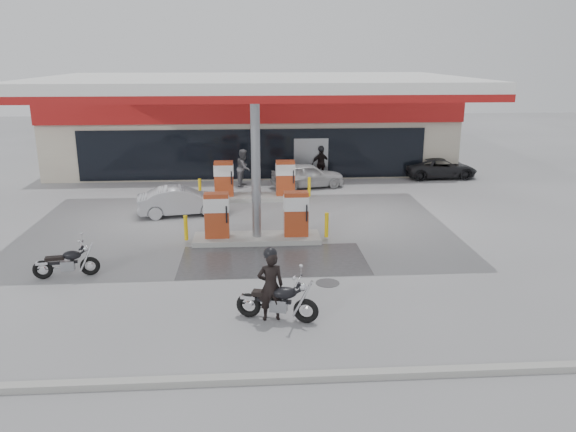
# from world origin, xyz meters

# --- Properties ---
(ground) EXTENTS (90.00, 90.00, 0.00)m
(ground) POSITION_xyz_m (0.00, 0.00, 0.00)
(ground) COLOR gray
(ground) RESTS_ON ground
(wet_patch) EXTENTS (6.00, 3.00, 0.00)m
(wet_patch) POSITION_xyz_m (0.50, 0.00, 0.00)
(wet_patch) COLOR #4C4C4F
(wet_patch) RESTS_ON ground
(drain_cover) EXTENTS (0.70, 0.70, 0.01)m
(drain_cover) POSITION_xyz_m (2.00, -2.00, 0.00)
(drain_cover) COLOR #38383A
(drain_cover) RESTS_ON ground
(kerb) EXTENTS (28.00, 0.25, 0.15)m
(kerb) POSITION_xyz_m (0.00, -7.00, 0.07)
(kerb) COLOR gray
(kerb) RESTS_ON ground
(store_building) EXTENTS (22.00, 8.22, 4.00)m
(store_building) POSITION_xyz_m (0.01, 15.94, 2.01)
(store_building) COLOR beige
(store_building) RESTS_ON ground
(canopy) EXTENTS (16.00, 10.02, 5.51)m
(canopy) POSITION_xyz_m (0.00, 5.00, 5.27)
(canopy) COLOR silver
(canopy) RESTS_ON ground
(pump_island_near) EXTENTS (5.14, 1.30, 1.78)m
(pump_island_near) POSITION_xyz_m (0.00, 2.00, 0.71)
(pump_island_near) COLOR #9E9E99
(pump_island_near) RESTS_ON ground
(pump_island_far) EXTENTS (5.14, 1.30, 1.78)m
(pump_island_far) POSITION_xyz_m (0.00, 8.00, 0.71)
(pump_island_far) COLOR #9E9E99
(pump_island_far) RESTS_ON ground
(main_motorcycle) EXTENTS (2.08, 1.01, 1.09)m
(main_motorcycle) POSITION_xyz_m (0.45, -4.24, 0.48)
(main_motorcycle) COLOR black
(main_motorcycle) RESTS_ON ground
(biker_main) EXTENTS (0.70, 0.50, 1.81)m
(biker_main) POSITION_xyz_m (0.26, -4.19, 0.90)
(biker_main) COLOR black
(biker_main) RESTS_ON ground
(parked_motorcycle) EXTENTS (1.92, 0.73, 0.99)m
(parked_motorcycle) POSITION_xyz_m (-5.70, -0.99, 0.44)
(parked_motorcycle) COLOR black
(parked_motorcycle) RESTS_ON ground
(sedan_white) EXTENTS (3.84, 2.17, 1.23)m
(sedan_white) POSITION_xyz_m (2.65, 10.20, 0.62)
(sedan_white) COLOR #BBBCBD
(sedan_white) RESTS_ON ground
(attendant) EXTENTS (0.91, 1.05, 1.86)m
(attendant) POSITION_xyz_m (-0.53, 10.80, 0.93)
(attendant) COLOR slate
(attendant) RESTS_ON ground
(hatchback_silver) EXTENTS (3.74, 1.85, 1.18)m
(hatchback_silver) POSITION_xyz_m (-3.06, 5.60, 0.59)
(hatchback_silver) COLOR #A7A8AF
(hatchback_silver) RESTS_ON ground
(parked_car_left) EXTENTS (4.70, 2.86, 1.27)m
(parked_car_left) POSITION_xyz_m (-7.89, 14.00, 0.64)
(parked_car_left) COLOR black
(parked_car_left) RESTS_ON ground
(parked_car_right) EXTENTS (3.95, 1.95, 1.08)m
(parked_car_right) POSITION_xyz_m (10.00, 12.00, 0.54)
(parked_car_right) COLOR black
(parked_car_right) RESTS_ON ground
(biker_walking) EXTENTS (1.09, 0.69, 1.72)m
(biker_walking) POSITION_xyz_m (3.52, 11.80, 0.86)
(biker_walking) COLOR black
(biker_walking) RESTS_ON ground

